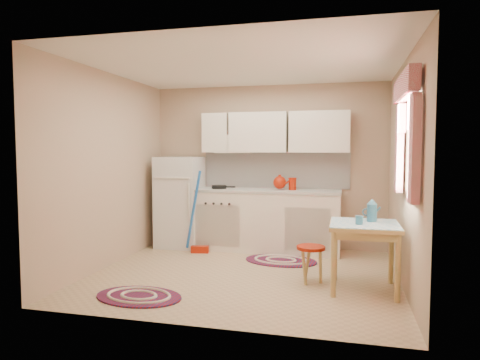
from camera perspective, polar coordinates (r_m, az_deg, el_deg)
name	(u,v)px	position (r m, az deg, el deg)	size (l,w,h in m)	color
room_shell	(261,143)	(5.30, 2.81, 4.99)	(3.64, 3.60, 2.52)	tan
fridge	(180,202)	(6.74, -8.00, -2.89)	(0.65, 0.60, 1.40)	silver
broom	(200,212)	(6.27, -5.40, -4.31)	(0.28, 0.12, 1.20)	#1C5BB1
base_cabinets	(264,221)	(6.46, 3.16, -5.49)	(2.25, 0.60, 0.88)	silver
countertop	(264,191)	(6.40, 3.17, -1.42)	(2.27, 0.62, 0.04)	#B2B0A9
frying_pan	(219,187)	(6.51, -2.82, -0.94)	(0.22, 0.22, 0.05)	black
red_kettle	(280,182)	(6.35, 5.32, -0.33)	(0.21, 0.19, 0.21)	#991805
red_canister	(292,185)	(6.32, 7.01, -0.60)	(0.11, 0.11, 0.16)	#991805
table	(364,257)	(4.84, 16.18, -9.83)	(0.72, 0.72, 0.72)	tan
stool	(311,264)	(5.01, 9.40, -11.04)	(0.32, 0.32, 0.42)	#991805
coffee_pot	(372,210)	(4.87, 17.18, -3.88)	(0.13, 0.11, 0.26)	#2A6281
mug	(359,220)	(4.66, 15.61, -5.21)	(0.08, 0.08, 0.10)	#2A6281
rug_center	(281,261)	(5.92, 5.48, -10.65)	(0.98, 0.65, 0.02)	maroon
rug_left	(139,296)	(4.65, -13.34, -14.87)	(0.92, 0.62, 0.02)	maroon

